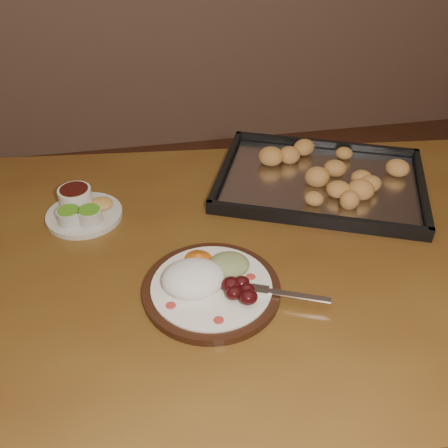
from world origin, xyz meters
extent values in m
cube|color=brown|center=(-0.10, 0.07, 0.73)|extent=(1.58, 1.05, 0.04)
cylinder|color=#513118|center=(0.62, 0.38, 0.35)|extent=(0.07, 0.07, 0.71)
cylinder|color=black|center=(-0.11, -0.04, 0.76)|extent=(0.26, 0.26, 0.02)
cylinder|color=white|center=(-0.11, -0.04, 0.77)|extent=(0.23, 0.23, 0.01)
ellipsoid|color=#B4302B|center=(-0.19, -0.08, 0.77)|extent=(0.02, 0.02, 0.00)
ellipsoid|color=#B4302B|center=(-0.12, -0.13, 0.77)|extent=(0.02, 0.02, 0.00)
ellipsoid|color=#B4302B|center=(-0.04, -0.04, 0.77)|extent=(0.02, 0.02, 0.00)
ellipsoid|color=#B4302B|center=(-0.18, 0.01, 0.77)|extent=(0.02, 0.02, 0.00)
ellipsoid|color=white|center=(-0.15, -0.03, 0.78)|extent=(0.15, 0.14, 0.05)
ellipsoid|color=#490A0F|center=(-0.08, -0.08, 0.78)|extent=(0.03, 0.03, 0.03)
ellipsoid|color=#490A0F|center=(-0.05, -0.08, 0.78)|extent=(0.03, 0.03, 0.03)
ellipsoid|color=#490A0F|center=(-0.06, -0.06, 0.78)|extent=(0.03, 0.03, 0.03)
ellipsoid|color=#490A0F|center=(-0.06, -0.10, 0.78)|extent=(0.03, 0.03, 0.03)
ellipsoid|color=#490A0F|center=(-0.08, -0.06, 0.78)|extent=(0.03, 0.03, 0.03)
ellipsoid|color=tan|center=(-0.07, 0.00, 0.78)|extent=(0.10, 0.10, 0.03)
cone|color=orange|center=(-0.13, 0.03, 0.78)|extent=(0.06, 0.06, 0.03)
cube|color=white|center=(0.03, -0.10, 0.77)|extent=(0.12, 0.06, 0.00)
cube|color=white|center=(-0.03, -0.07, 0.77)|extent=(0.04, 0.03, 0.00)
cylinder|color=white|center=(-0.05, -0.07, 0.77)|extent=(0.03, 0.01, 0.00)
cylinder|color=white|center=(-0.05, -0.07, 0.77)|extent=(0.03, 0.01, 0.00)
cylinder|color=white|center=(-0.05, -0.06, 0.77)|extent=(0.03, 0.01, 0.00)
cylinder|color=white|center=(-0.05, -0.06, 0.77)|extent=(0.03, 0.01, 0.00)
cylinder|color=beige|center=(-0.36, 0.25, 0.76)|extent=(0.17, 0.17, 0.01)
cylinder|color=beige|center=(-0.39, 0.22, 0.78)|extent=(0.05, 0.05, 0.03)
cylinder|color=#519C1F|center=(-0.39, 0.22, 0.79)|extent=(0.05, 0.05, 0.00)
cylinder|color=beige|center=(-0.34, 0.21, 0.78)|extent=(0.05, 0.05, 0.03)
cylinder|color=#519C1F|center=(-0.34, 0.21, 0.79)|extent=(0.05, 0.05, 0.00)
cylinder|color=white|center=(-0.38, 0.29, 0.78)|extent=(0.07, 0.07, 0.04)
cylinder|color=#360C09|center=(-0.38, 0.29, 0.81)|extent=(0.06, 0.06, 0.00)
ellipsoid|color=#ECC653|center=(-0.32, 0.27, 0.77)|extent=(0.05, 0.05, 0.02)
cube|color=black|center=(0.22, 0.28, 0.75)|extent=(0.60, 0.53, 0.01)
cube|color=black|center=(0.29, 0.44, 0.77)|extent=(0.46, 0.21, 0.02)
cube|color=black|center=(0.15, 0.12, 0.77)|extent=(0.46, 0.21, 0.02)
cube|color=black|center=(0.44, 0.19, 0.77)|extent=(0.15, 0.34, 0.02)
cube|color=black|center=(-0.01, 0.38, 0.77)|extent=(0.15, 0.34, 0.02)
cube|color=silver|center=(0.22, 0.28, 0.76)|extent=(0.56, 0.49, 0.00)
ellipsoid|color=gold|center=(0.27, 0.26, 0.78)|extent=(0.06, 0.05, 0.04)
ellipsoid|color=gold|center=(0.34, 0.27, 0.78)|extent=(0.07, 0.07, 0.04)
ellipsoid|color=gold|center=(0.30, 0.35, 0.78)|extent=(0.07, 0.08, 0.04)
ellipsoid|color=gold|center=(0.26, 0.33, 0.78)|extent=(0.06, 0.06, 0.04)
ellipsoid|color=gold|center=(0.22, 0.38, 0.78)|extent=(0.07, 0.07, 0.04)
ellipsoid|color=gold|center=(0.19, 0.33, 0.78)|extent=(0.08, 0.08, 0.04)
ellipsoid|color=gold|center=(0.11, 0.35, 0.78)|extent=(0.07, 0.06, 0.04)
ellipsoid|color=gold|center=(0.13, 0.29, 0.78)|extent=(0.07, 0.06, 0.04)
ellipsoid|color=gold|center=(0.09, 0.29, 0.78)|extent=(0.08, 0.08, 0.04)
ellipsoid|color=gold|center=(0.15, 0.22, 0.78)|extent=(0.07, 0.07, 0.04)
ellipsoid|color=gold|center=(0.21, 0.24, 0.78)|extent=(0.06, 0.06, 0.04)
ellipsoid|color=gold|center=(0.26, 0.19, 0.78)|extent=(0.07, 0.08, 0.04)
ellipsoid|color=gold|center=(0.27, 0.20, 0.78)|extent=(0.07, 0.07, 0.04)
camera|label=1|loc=(-0.22, -0.72, 1.42)|focal=40.00mm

